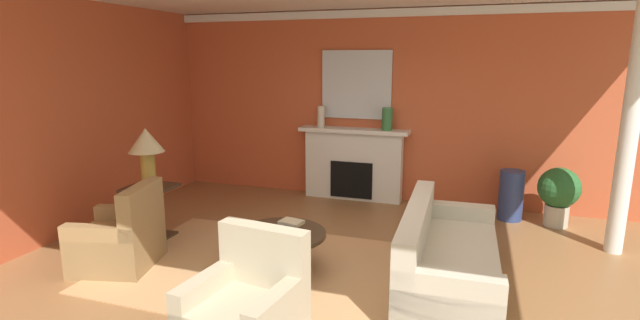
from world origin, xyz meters
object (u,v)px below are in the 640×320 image
vase_mantel_left (321,117)px  potted_plant (559,192)px  fireplace (353,166)px  table_lamp (146,146)px  mantel_mirror (356,85)px  armchair_near_window (121,240)px  armchair_facing_fireplace (246,313)px  vase_tall_corner (511,195)px  vase_mantel_right (387,119)px  coffee_table (280,242)px  side_table (151,209)px  sofa (445,261)px

vase_mantel_left → potted_plant: (3.58, -0.33, -0.87)m
fireplace → potted_plant: size_ratio=2.16×
fireplace → table_lamp: table_lamp is taller
mantel_mirror → armchair_near_window: (-1.81, -3.50, -1.58)m
armchair_facing_fireplace → vase_tall_corner: armchair_facing_fireplace is taller
vase_mantel_left → vase_tall_corner: bearing=-4.8°
armchair_near_window → table_lamp: table_lamp is taller
vase_tall_corner → vase_mantel_right: bearing=172.4°
coffee_table → vase_mantel_left: (-0.49, 2.88, 1.03)m
armchair_near_window → vase_mantel_left: 3.72m
mantel_mirror → side_table: 3.67m
armchair_near_window → potted_plant: 5.70m
vase_tall_corner → potted_plant: potted_plant is taller
vase_mantel_right → armchair_near_window: bearing=-125.3°
coffee_table → vase_mantel_left: vase_mantel_left is taller
table_lamp → vase_mantel_left: 2.92m
side_table → fireplace: bearing=51.7°
table_lamp → vase_mantel_right: vase_mantel_right is taller
coffee_table → side_table: 2.00m
armchair_near_window → potted_plant: (4.84, 3.01, 0.19)m
fireplace → mantel_mirror: mantel_mirror is taller
armchair_facing_fireplace → fireplace: bearing=93.1°
armchair_near_window → armchair_facing_fireplace: 2.25m
vase_mantel_left → potted_plant: vase_mantel_left is taller
fireplace → coffee_table: fireplace is taller
vase_tall_corner → vase_mantel_left: bearing=175.2°
vase_mantel_left → armchair_facing_fireplace: bearing=-79.6°
fireplace → vase_tall_corner: (2.43, -0.30, -0.20)m
fireplace → table_lamp: (-2.03, -2.56, 0.66)m
vase_tall_corner → potted_plant: 0.62m
mantel_mirror → potted_plant: size_ratio=1.38×
sofa → coffee_table: bearing=-175.1°
armchair_near_window → side_table: armchair_near_window is taller
vase_mantel_right → table_lamp: bearing=-135.7°
armchair_near_window → vase_mantel_left: bearing=69.3°
table_lamp → potted_plant: (5.06, 2.18, -0.73)m
coffee_table → vase_mantel_left: bearing=99.6°
coffee_table → side_table: (-1.96, 0.37, 0.06)m
mantel_mirror → table_lamp: 3.42m
mantel_mirror → sofa: 3.71m
fireplace → potted_plant: fireplace is taller
sofa → vase_tall_corner: sofa is taller
fireplace → vase_tall_corner: 2.46m
sofa → coffee_table: sofa is taller
fireplace → vase_mantel_left: size_ratio=5.14×
vase_mantel_left → potted_plant: size_ratio=0.42×
armchair_near_window → vase_tall_corner: (4.24, 3.08, 0.06)m
sofa → mantel_mirror: bearing=120.0°
side_table → vase_tall_corner: vase_tall_corner is taller
coffee_table → vase_tall_corner: 3.62m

